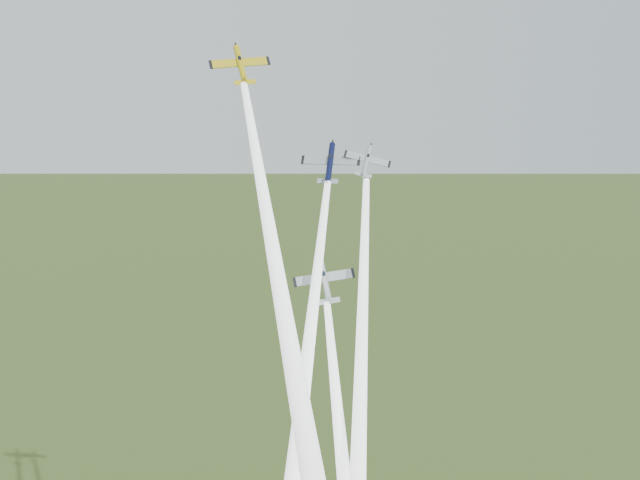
{
  "coord_description": "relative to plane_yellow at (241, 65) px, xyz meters",
  "views": [
    {
      "loc": [
        -26.7,
        -106.19,
        112.48
      ],
      "look_at": [
        0.0,
        -6.0,
        92.0
      ],
      "focal_mm": 45.0,
      "sensor_mm": 36.0,
      "label": 1
    }
  ],
  "objects": [
    {
      "name": "plane_yellow",
      "position": [
        0.0,
        0.0,
        0.0
      ],
      "size": [
        8.94,
        6.47,
        7.79
      ],
      "primitive_type": null,
      "rotation": [
        0.88,
        -0.07,
        0.03
      ],
      "color": "gold"
    },
    {
      "name": "smoke_trail_yellow",
      "position": [
        0.57,
        -20.9,
        -25.36
      ],
      "size": [
        3.92,
        40.0,
        47.59
      ],
      "primitive_type": null,
      "rotation": [
        -0.69,
        0.0,
        0.03
      ],
      "color": "white"
    },
    {
      "name": "plane_navy",
      "position": [
        12.62,
        0.17,
        -13.61
      ],
      "size": [
        10.43,
        9.32,
        7.43
      ],
      "primitive_type": null,
      "rotation": [
        0.88,
        0.01,
        -0.42
      ],
      "color": "#0B1034"
    },
    {
      "name": "smoke_trail_navy",
      "position": [
        3.06,
        -21.03,
        -41.81
      ],
      "size": [
        20.93,
        41.85,
        53.27
      ],
      "primitive_type": null,
      "rotation": [
        -0.69,
        0.0,
        -0.42
      ],
      "color": "white"
    },
    {
      "name": "plane_silver_right",
      "position": [
        17.63,
        -1.39,
        -13.26
      ],
      "size": [
        8.86,
        6.64,
        7.23
      ],
      "primitive_type": null,
      "rotation": [
        0.88,
        0.23,
        -0.34
      ],
      "color": "#B2BBC1"
    },
    {
      "name": "smoke_trail_silver_right",
      "position": [
        8.93,
        -25.87,
        -44.76
      ],
      "size": [
        19.42,
        48.12,
        59.86
      ],
      "primitive_type": null,
      "rotation": [
        -0.69,
        0.0,
        -0.34
      ],
      "color": "white"
    },
    {
      "name": "plane_silver_low",
      "position": [
        9.4,
        -8.91,
        -28.49
      ],
      "size": [
        8.63,
        7.39,
        8.26
      ],
      "primitive_type": null,
      "rotation": [
        0.88,
        -0.13,
        -0.13
      ],
      "color": "#AFB5BE"
    }
  ]
}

